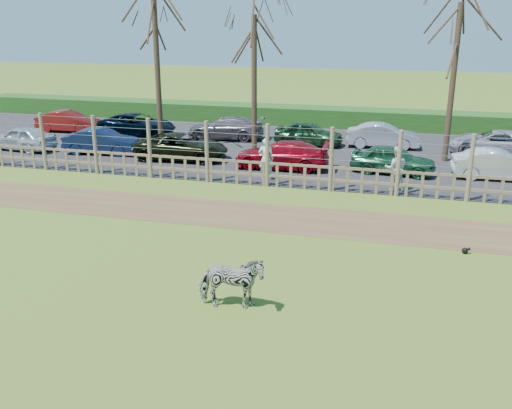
% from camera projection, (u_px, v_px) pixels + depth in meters
% --- Properties ---
extents(ground, '(120.00, 120.00, 0.00)m').
position_uv_depth(ground, '(196.00, 269.00, 15.30)').
color(ground, olive).
rests_on(ground, ground).
extents(dirt_strip, '(34.00, 2.80, 0.01)m').
position_uv_depth(dirt_strip, '(243.00, 215.00, 19.43)').
color(dirt_strip, brown).
rests_on(dirt_strip, ground).
extents(asphalt, '(44.00, 13.00, 0.04)m').
position_uv_depth(asphalt, '(298.00, 150.00, 28.59)').
color(asphalt, '#232326').
rests_on(asphalt, ground).
extents(hedge, '(46.00, 2.00, 1.10)m').
position_uv_depth(hedge, '(320.00, 117.00, 34.84)').
color(hedge, '#1E4716').
rests_on(hedge, ground).
extents(fence, '(30.16, 0.16, 2.50)m').
position_uv_depth(fence, '(267.00, 167.00, 22.38)').
color(fence, brown).
rests_on(fence, ground).
extents(tree_left, '(4.80, 4.80, 7.88)m').
position_uv_depth(tree_left, '(156.00, 34.00, 26.56)').
color(tree_left, '#3D2B1E').
rests_on(tree_left, ground).
extents(tree_mid, '(4.80, 4.80, 6.83)m').
position_uv_depth(tree_mid, '(254.00, 51.00, 26.62)').
color(tree_mid, '#3D2B1E').
rests_on(tree_mid, ground).
extents(tree_right, '(4.80, 4.80, 7.35)m').
position_uv_depth(tree_right, '(457.00, 45.00, 24.78)').
color(tree_right, '#3D2B1E').
rests_on(tree_right, ground).
extents(zebra, '(1.65, 0.96, 1.31)m').
position_uv_depth(zebra, '(231.00, 283.00, 13.05)').
color(zebra, gray).
rests_on(zebra, ground).
extents(visitor_a, '(0.70, 0.52, 1.72)m').
position_uv_depth(visitor_a, '(266.00, 159.00, 23.20)').
color(visitor_a, silver).
rests_on(visitor_a, asphalt).
extents(visitor_b, '(0.90, 0.74, 1.72)m').
position_uv_depth(visitor_b, '(396.00, 169.00, 21.72)').
color(visitor_b, silver).
rests_on(visitor_b, asphalt).
extents(crow, '(0.24, 0.18, 0.19)m').
position_uv_depth(crow, '(465.00, 250.00, 16.25)').
color(crow, black).
rests_on(crow, ground).
extents(car_0, '(3.66, 1.80, 1.20)m').
position_uv_depth(car_0, '(22.00, 138.00, 28.39)').
color(car_0, silver).
rests_on(car_0, asphalt).
extents(car_1, '(3.76, 1.67, 1.20)m').
position_uv_depth(car_1, '(102.00, 141.00, 27.64)').
color(car_1, '#111F46').
rests_on(car_1, asphalt).
extents(car_2, '(4.43, 2.26, 1.20)m').
position_uv_depth(car_2, '(182.00, 147.00, 26.52)').
color(car_2, black).
rests_on(car_2, asphalt).
extents(car_3, '(4.17, 1.76, 1.20)m').
position_uv_depth(car_3, '(282.00, 155.00, 24.99)').
color(car_3, maroon).
rests_on(car_3, asphalt).
extents(car_4, '(3.67, 1.84, 1.20)m').
position_uv_depth(car_4, '(393.00, 159.00, 24.19)').
color(car_4, '#1C5432').
rests_on(car_4, asphalt).
extents(car_5, '(3.71, 1.47, 1.20)m').
position_uv_depth(car_5, '(498.00, 164.00, 23.38)').
color(car_5, silver).
rests_on(car_5, asphalt).
extents(car_7, '(3.70, 1.45, 1.20)m').
position_uv_depth(car_7, '(68.00, 121.00, 32.80)').
color(car_7, maroon).
rests_on(car_7, asphalt).
extents(car_8, '(4.42, 2.23, 1.20)m').
position_uv_depth(car_8, '(137.00, 125.00, 31.82)').
color(car_8, black).
rests_on(car_8, asphalt).
extents(car_9, '(4.24, 1.96, 1.20)m').
position_uv_depth(car_9, '(226.00, 128.00, 30.91)').
color(car_9, '#61585F').
rests_on(car_9, asphalt).
extents(car_10, '(3.62, 1.67, 1.20)m').
position_uv_depth(car_10, '(309.00, 134.00, 29.44)').
color(car_10, '#1B4121').
rests_on(car_10, asphalt).
extents(car_11, '(3.69, 1.43, 1.20)m').
position_uv_depth(car_11, '(383.00, 136.00, 28.92)').
color(car_11, '#ACAEC1').
rests_on(car_11, asphalt).
extents(car_12, '(4.51, 2.46, 1.20)m').
position_uv_depth(car_12, '(495.00, 143.00, 27.33)').
color(car_12, '#B7ADBE').
rests_on(car_12, asphalt).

